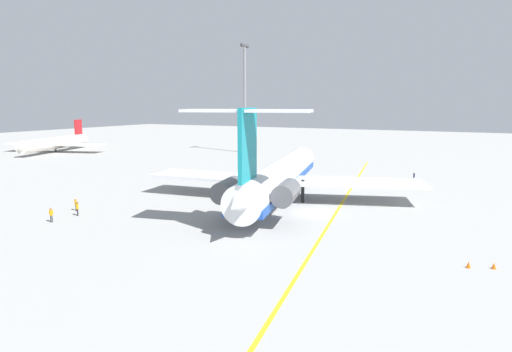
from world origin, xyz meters
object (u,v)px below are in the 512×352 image
object	(u,v)px
ground_crew_near_tail	(51,213)
ground_crew_portside	(414,175)
airliner_mid_left	(53,143)
ground_crew_starboard	(76,202)
main_jetliner	(279,176)
ground_crew_near_nose	(77,207)
light_mast	(245,95)
safety_cone_wingtip	(469,265)
safety_cone_nose	(494,266)

from	to	relation	value
ground_crew_near_tail	ground_crew_portside	distance (m)	58.79
ground_crew_near_tail	airliner_mid_left	bearing A→B (deg)	-174.36
ground_crew_starboard	ground_crew_near_tail	bearing A→B (deg)	50.80
ground_crew_portside	ground_crew_starboard	world-z (taller)	ground_crew_portside
main_jetliner	ground_crew_starboard	world-z (taller)	main_jetliner
ground_crew_near_nose	light_mast	world-z (taller)	light_mast
ground_crew_near_tail	ground_crew_starboard	size ratio (longest dim) A/B	1.00
airliner_mid_left	ground_crew_starboard	xyz separation A→B (m)	(-46.11, -62.01, -1.51)
light_mast	airliner_mid_left	bearing A→B (deg)	116.87
safety_cone_wingtip	main_jetliner	bearing A→B (deg)	56.69
main_jetliner	light_mast	xyz separation A→B (m)	(53.67, 34.37, 12.57)
ground_crew_starboard	light_mast	xyz separation A→B (m)	(70.81, 13.27, 15.09)
ground_crew_near_nose	ground_crew_portside	xyz separation A→B (m)	(44.33, -33.87, -0.01)
ground_crew_near_nose	safety_cone_nose	distance (m)	45.62
ground_crew_starboard	light_mast	bearing A→B (deg)	-139.37
main_jetliner	light_mast	distance (m)	64.96
ground_crew_near_tail	light_mast	size ratio (longest dim) A/B	0.06
main_jetliner	ground_crew_portside	distance (m)	29.69
airliner_mid_left	safety_cone_wingtip	distance (m)	117.00
main_jetliner	ground_crew_near_tail	size ratio (longest dim) A/B	25.91
airliner_mid_left	safety_cone_wingtip	world-z (taller)	airliner_mid_left
ground_crew_portside	safety_cone_nose	size ratio (longest dim) A/B	3.19
main_jetliner	airliner_mid_left	distance (m)	88.02
ground_crew_near_tail	light_mast	world-z (taller)	light_mast
ground_crew_near_nose	ground_crew_starboard	distance (m)	2.85
ground_crew_near_tail	safety_cone_nose	bearing A→B (deg)	52.85
main_jetliner	ground_crew_starboard	bearing A→B (deg)	116.94
main_jetliner	ground_crew_near_tail	world-z (taller)	main_jetliner
ground_crew_starboard	safety_cone_wingtip	bearing A→B (deg)	121.11
ground_crew_near_nose	safety_cone_nose	size ratio (longest dim) A/B	3.23
ground_crew_near_tail	ground_crew_starboard	bearing A→B (deg)	155.17
ground_crew_near_tail	ground_crew_starboard	xyz separation A→B (m)	(5.24, 1.99, -0.01)
main_jetliner	airliner_mid_left	world-z (taller)	main_jetliner
airliner_mid_left	ground_crew_near_tail	world-z (taller)	airliner_mid_left
main_jetliner	ground_crew_portside	size ratio (longest dim) A/B	25.83
main_jetliner	safety_cone_nose	distance (m)	31.06
airliner_mid_left	light_mast	world-z (taller)	light_mast
ground_crew_near_nose	ground_crew_portside	size ratio (longest dim) A/B	1.01
ground_crew_portside	ground_crew_near_nose	bearing A→B (deg)	65.64
light_mast	safety_cone_nose	bearing A→B (deg)	-138.60
ground_crew_near_tail	ground_crew_near_nose	bearing A→B (deg)	129.77
main_jetliner	airliner_mid_left	xyz separation A→B (m)	(28.97, 83.11, -1.01)
airliner_mid_left	ground_crew_starboard	world-z (taller)	airliner_mid_left
ground_crew_portside	safety_cone_wingtip	world-z (taller)	ground_crew_portside
main_jetliner	ground_crew_near_nose	distance (m)	26.77
ground_crew_near_nose	ground_crew_near_tail	size ratio (longest dim) A/B	1.02
ground_crew_near_nose	light_mast	xyz separation A→B (m)	(72.53, 15.54, 15.07)
ground_crew_near_nose	safety_cone_wingtip	bearing A→B (deg)	-22.13
safety_cone_wingtip	ground_crew_near_tail	bearing A→B (deg)	97.94
ground_crew_near_tail	safety_cone_wingtip	world-z (taller)	ground_crew_near_tail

